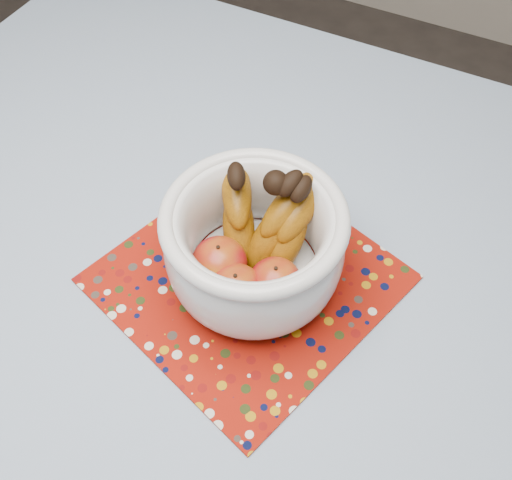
# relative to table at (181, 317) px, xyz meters

# --- Properties ---
(table) EXTENTS (1.20, 1.20, 0.75)m
(table) POSITION_rel_table_xyz_m (0.00, 0.00, 0.00)
(table) COLOR brown
(table) RESTS_ON ground
(tablecloth) EXTENTS (1.32, 1.32, 0.01)m
(tablecloth) POSITION_rel_table_xyz_m (0.00, 0.00, 0.08)
(tablecloth) COLOR #6083A1
(tablecloth) RESTS_ON table
(placemat) EXTENTS (0.44, 0.44, 0.00)m
(placemat) POSITION_rel_table_xyz_m (0.09, 0.06, 0.09)
(placemat) COLOR maroon
(placemat) RESTS_ON tablecloth
(fruit_bowl) EXTENTS (0.25, 0.25, 0.17)m
(fruit_bowl) POSITION_rel_table_xyz_m (0.09, 0.07, 0.17)
(fruit_bowl) COLOR silver
(fruit_bowl) RESTS_ON placemat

